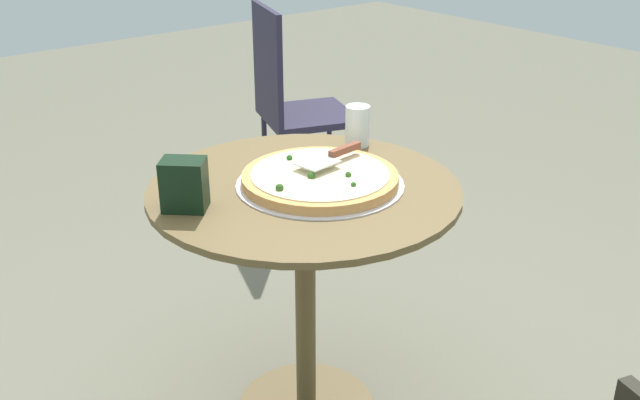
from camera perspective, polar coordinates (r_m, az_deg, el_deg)
patio_table at (r=1.97m, az=-1.16°, el=-3.54°), size 0.80×0.80×0.72m
pizza_on_tray at (r=1.90m, az=-0.00°, el=1.63°), size 0.43×0.43×0.05m
pizza_server at (r=1.95m, az=0.92°, el=3.42°), size 0.09×0.21×0.02m
drinking_cup at (r=2.16m, az=2.89°, el=5.70°), size 0.07×0.07×0.12m
napkin_dispenser at (r=1.78m, az=-10.35°, el=1.17°), size 0.13×0.13×0.12m
patio_chair_far at (r=3.29m, az=-2.28°, el=7.80°), size 0.49×0.49×0.93m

